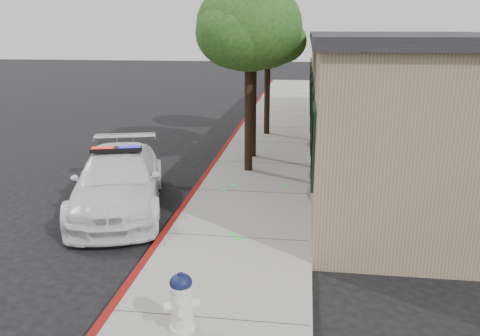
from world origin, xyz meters
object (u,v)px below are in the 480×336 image
at_px(clapboard_building, 409,93).
at_px(street_tree_far, 269,37).
at_px(street_tree_mid, 254,25).
at_px(police_car, 119,181).
at_px(fire_hydrant, 182,302).
at_px(street_tree_near, 249,30).

xyz_separation_m(clapboard_building, street_tree_far, (-5.28, 1.59, 1.93)).
bearing_deg(street_tree_mid, police_car, -118.03).
distance_m(fire_hydrant, street_tree_mid, 10.93).
distance_m(street_tree_near, street_tree_far, 5.50).
height_order(clapboard_building, street_tree_far, street_tree_far).
height_order(police_car, street_tree_far, street_tree_far).
bearing_deg(police_car, street_tree_near, 34.56).
bearing_deg(fire_hydrant, street_tree_mid, 69.41).
relative_size(fire_hydrant, street_tree_far, 0.18).
relative_size(police_car, street_tree_far, 1.05).
distance_m(clapboard_building, street_tree_mid, 6.34).
relative_size(clapboard_building, fire_hydrant, 22.91).
distance_m(clapboard_building, street_tree_near, 7.02).
bearing_deg(clapboard_building, police_car, -138.32).
bearing_deg(police_car, clapboard_building, 25.83).
distance_m(clapboard_building, police_car, 11.14).
bearing_deg(clapboard_building, fire_hydrant, -113.49).
distance_m(police_car, street_tree_far, 9.98).
bearing_deg(fire_hydrant, police_car, 98.73).
xyz_separation_m(street_tree_near, street_tree_far, (0.12, 5.49, -0.27)).
relative_size(street_tree_near, street_tree_far, 1.08).
xyz_separation_m(police_car, fire_hydrant, (2.88, -5.01, -0.14)).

